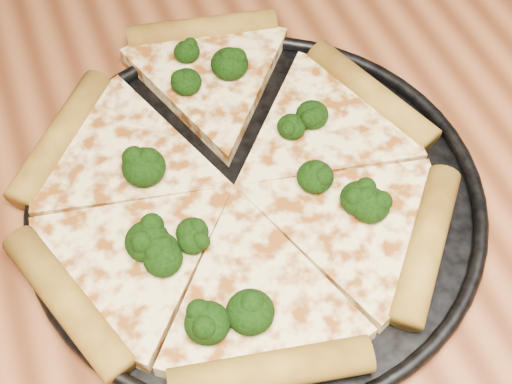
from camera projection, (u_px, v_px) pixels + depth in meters
name	position (u px, v px, depth m)	size (l,w,h in m)	color
dining_table	(368.00, 379.00, 0.58)	(1.20, 0.90, 0.75)	brown
pizza_pan	(256.00, 198.00, 0.55)	(0.34, 0.34, 0.02)	black
pizza	(233.00, 183.00, 0.55)	(0.34, 0.36, 0.03)	#FFE89C
broccoli_florets	(229.00, 193.00, 0.53)	(0.19, 0.27, 0.02)	black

